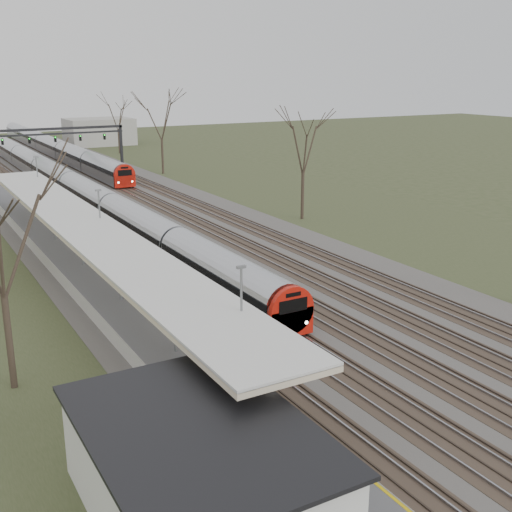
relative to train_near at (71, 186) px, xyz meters
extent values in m
cube|color=#474442|center=(2.50, -7.98, -1.43)|extent=(24.00, 160.00, 0.10)
cube|color=#4C3828|center=(-3.50, -7.98, -1.39)|extent=(2.60, 160.00, 0.06)
cube|color=gray|center=(-4.22, -7.98, -1.32)|extent=(0.07, 160.00, 0.12)
cube|color=gray|center=(-2.78, -7.98, -1.32)|extent=(0.07, 160.00, 0.12)
cube|color=#4C3828|center=(0.00, -7.98, -1.39)|extent=(2.60, 160.00, 0.06)
cube|color=gray|center=(-0.72, -7.98, -1.32)|extent=(0.07, 160.00, 0.12)
cube|color=gray|center=(0.72, -7.98, -1.32)|extent=(0.07, 160.00, 0.12)
cube|color=#4C3828|center=(3.50, -7.98, -1.39)|extent=(2.60, 160.00, 0.06)
cube|color=gray|center=(2.78, -7.98, -1.32)|extent=(0.07, 160.00, 0.12)
cube|color=gray|center=(4.22, -7.98, -1.32)|extent=(0.07, 160.00, 0.12)
cube|color=#4C3828|center=(7.00, -7.98, -1.39)|extent=(2.60, 160.00, 0.06)
cube|color=gray|center=(6.28, -7.98, -1.32)|extent=(0.07, 160.00, 0.12)
cube|color=gray|center=(7.72, -7.98, -1.32)|extent=(0.07, 160.00, 0.12)
cube|color=#4C3828|center=(10.50, -7.98, -1.39)|extent=(2.60, 160.00, 0.06)
cube|color=gray|center=(9.78, -7.98, -1.32)|extent=(0.07, 160.00, 0.12)
cube|color=gray|center=(11.22, -7.98, -1.32)|extent=(0.07, 160.00, 0.12)
cube|color=#9E9B93|center=(-6.55, -25.48, -0.98)|extent=(3.50, 69.00, 1.00)
cylinder|color=slate|center=(-6.55, -52.98, 1.02)|extent=(0.14, 0.14, 3.00)
cylinder|color=slate|center=(-6.55, -44.98, 1.02)|extent=(0.14, 0.14, 3.00)
cylinder|color=slate|center=(-6.55, -36.98, 1.02)|extent=(0.14, 0.14, 3.00)
cylinder|color=slate|center=(-6.55, -28.98, 1.02)|extent=(0.14, 0.14, 3.00)
cylinder|color=slate|center=(-6.55, -20.98, 1.02)|extent=(0.14, 0.14, 3.00)
cylinder|color=slate|center=(-6.55, -12.98, 1.02)|extent=(0.14, 0.14, 3.00)
cube|color=silver|center=(-6.55, -29.98, 2.57)|extent=(4.10, 50.00, 0.12)
cube|color=beige|center=(-6.55, -29.98, 2.40)|extent=(4.10, 50.00, 0.25)
cube|color=silver|center=(-10.00, -54.98, 0.12)|extent=(6.00, 9.00, 3.20)
cube|color=black|center=(13.00, 22.02, 1.52)|extent=(0.35, 0.35, 6.00)
cube|color=black|center=(2.75, 22.02, 4.42)|extent=(21.00, 0.35, 0.35)
cube|color=black|center=(2.75, 22.02, 3.72)|extent=(21.00, 0.25, 0.25)
cube|color=black|center=(-3.50, 21.82, 3.02)|extent=(0.32, 0.22, 0.85)
sphere|color=#0CFF19|center=(-3.50, 21.68, 3.27)|extent=(0.16, 0.16, 0.16)
cube|color=black|center=(0.00, 21.82, 3.02)|extent=(0.32, 0.22, 0.85)
sphere|color=#0CFF19|center=(0.00, 21.68, 3.27)|extent=(0.16, 0.16, 0.16)
cube|color=black|center=(3.50, 21.82, 3.02)|extent=(0.32, 0.22, 0.85)
sphere|color=#0CFF19|center=(3.50, 21.68, 3.27)|extent=(0.16, 0.16, 0.16)
cube|color=black|center=(7.00, 21.82, 3.02)|extent=(0.32, 0.22, 0.85)
sphere|color=#0CFF19|center=(7.00, 21.68, 3.27)|extent=(0.16, 0.16, 0.16)
cube|color=black|center=(10.50, 21.82, 3.02)|extent=(0.32, 0.22, 0.85)
sphere|color=#0CFF19|center=(10.50, 21.68, 3.27)|extent=(0.16, 0.16, 0.16)
cylinder|color=#2D231C|center=(-13.50, -42.98, 0.77)|extent=(0.30, 0.30, 4.50)
cylinder|color=#2D231C|center=(16.50, -20.98, 0.77)|extent=(0.30, 0.30, 4.50)
cube|color=#ACAEB6|center=(0.00, 0.24, -0.38)|extent=(2.55, 90.00, 1.60)
cylinder|color=#ACAEB6|center=(0.00, 0.24, 0.27)|extent=(2.60, 89.70, 2.60)
cube|color=black|center=(0.00, 0.24, 0.37)|extent=(2.62, 89.40, 0.55)
cube|color=red|center=(0.00, -44.66, -0.43)|extent=(2.55, 0.50, 1.50)
cylinder|color=red|center=(0.00, -44.61, 0.27)|extent=(2.60, 0.60, 2.60)
cube|color=black|center=(0.00, -44.88, 0.57)|extent=(1.70, 0.12, 0.70)
sphere|color=white|center=(-0.85, -44.86, -0.53)|extent=(0.22, 0.22, 0.22)
sphere|color=white|center=(0.85, -44.86, -0.53)|extent=(0.22, 0.22, 0.22)
cube|color=black|center=(0.00, 0.24, -1.30)|extent=(1.80, 89.00, 0.35)
cube|color=#ACAEB6|center=(7.00, 40.27, -0.38)|extent=(2.55, 75.00, 1.60)
cylinder|color=#ACAEB6|center=(7.00, 40.27, 0.27)|extent=(2.60, 74.70, 2.60)
cube|color=black|center=(7.00, 40.27, 0.37)|extent=(2.62, 74.40, 0.55)
cube|color=red|center=(7.00, 2.87, -0.43)|extent=(2.55, 0.50, 1.50)
cylinder|color=red|center=(7.00, 2.92, 0.27)|extent=(2.60, 0.60, 2.60)
cube|color=black|center=(7.00, 2.65, 0.57)|extent=(1.70, 0.12, 0.70)
sphere|color=white|center=(6.15, 2.67, -0.53)|extent=(0.22, 0.22, 0.22)
sphere|color=white|center=(7.85, 2.67, -0.53)|extent=(0.22, 0.22, 0.22)
cube|color=black|center=(7.00, 40.27, -1.30)|extent=(1.80, 74.00, 0.35)
imported|color=#2A2B52|center=(-6.11, -49.00, 0.38)|extent=(0.58, 0.72, 1.73)
camera|label=1|loc=(-16.92, -70.76, 12.12)|focal=45.00mm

